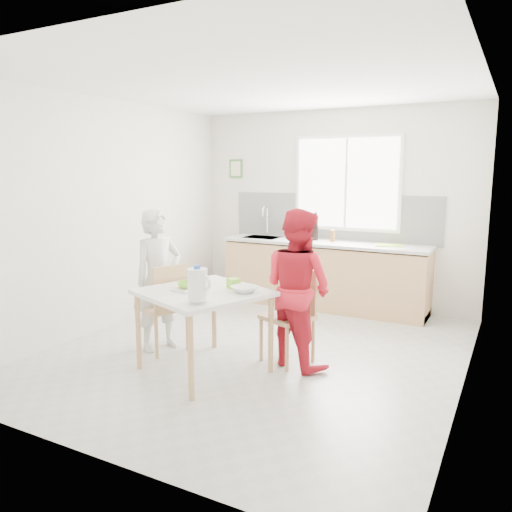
{
  "coord_description": "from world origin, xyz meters",
  "views": [
    {
      "loc": [
        2.33,
        -4.42,
        1.87
      ],
      "look_at": [
        -0.12,
        0.2,
        0.97
      ],
      "focal_mm": 35.0,
      "sensor_mm": 36.0,
      "label": 1
    }
  ],
  "objects_px": {
    "chair_far": "(292,311)",
    "milk_jug": "(198,284)",
    "person_white": "(159,280)",
    "wine_bottle_a": "(316,229)",
    "bowl_green": "(187,285)",
    "dining_table": "(203,299)",
    "chair_left": "(166,304)",
    "person_red": "(298,288)",
    "wine_bottle_b": "(314,229)",
    "bowl_white": "(245,289)"
  },
  "relations": [
    {
      "from": "bowl_green",
      "to": "bowl_white",
      "type": "xyz_separation_m",
      "value": [
        0.57,
        0.1,
        0.0
      ]
    },
    {
      "from": "person_red",
      "to": "milk_jug",
      "type": "bearing_deg",
      "value": 82.93
    },
    {
      "from": "milk_jug",
      "to": "chair_far",
      "type": "bearing_deg",
      "value": 88.65
    },
    {
      "from": "dining_table",
      "to": "wine_bottle_b",
      "type": "height_order",
      "value": "wine_bottle_b"
    },
    {
      "from": "chair_left",
      "to": "chair_far",
      "type": "distance_m",
      "value": 1.32
    },
    {
      "from": "person_white",
      "to": "wine_bottle_a",
      "type": "distance_m",
      "value": 2.57
    },
    {
      "from": "milk_jug",
      "to": "wine_bottle_a",
      "type": "distance_m",
      "value": 3.09
    },
    {
      "from": "bowl_white",
      "to": "wine_bottle_a",
      "type": "xyz_separation_m",
      "value": [
        -0.32,
        2.58,
        0.28
      ]
    },
    {
      "from": "wine_bottle_b",
      "to": "bowl_green",
      "type": "bearing_deg",
      "value": -95.02
    },
    {
      "from": "dining_table",
      "to": "person_white",
      "type": "height_order",
      "value": "person_white"
    },
    {
      "from": "bowl_green",
      "to": "wine_bottle_a",
      "type": "bearing_deg",
      "value": 84.51
    },
    {
      "from": "person_white",
      "to": "wine_bottle_a",
      "type": "relative_size",
      "value": 4.63
    },
    {
      "from": "bowl_green",
      "to": "person_red",
      "type": "bearing_deg",
      "value": 30.81
    },
    {
      "from": "chair_far",
      "to": "wine_bottle_a",
      "type": "distance_m",
      "value": 2.22
    },
    {
      "from": "chair_far",
      "to": "bowl_green",
      "type": "bearing_deg",
      "value": -122.32
    },
    {
      "from": "milk_jug",
      "to": "dining_table",
      "type": "bearing_deg",
      "value": 139.35
    },
    {
      "from": "chair_left",
      "to": "chair_far",
      "type": "height_order",
      "value": "chair_left"
    },
    {
      "from": "person_red",
      "to": "person_white",
      "type": "bearing_deg",
      "value": 31.8
    },
    {
      "from": "person_white",
      "to": "wine_bottle_a",
      "type": "xyz_separation_m",
      "value": [
        0.8,
        2.42,
        0.34
      ]
    },
    {
      "from": "wine_bottle_b",
      "to": "bowl_white",
      "type": "bearing_deg",
      "value": -82.52
    },
    {
      "from": "person_white",
      "to": "person_red",
      "type": "relative_size",
      "value": 0.97
    },
    {
      "from": "chair_far",
      "to": "milk_jug",
      "type": "bearing_deg",
      "value": -91.35
    },
    {
      "from": "person_white",
      "to": "person_red",
      "type": "distance_m",
      "value": 1.48
    },
    {
      "from": "person_red",
      "to": "wine_bottle_a",
      "type": "height_order",
      "value": "person_red"
    },
    {
      "from": "person_red",
      "to": "milk_jug",
      "type": "xyz_separation_m",
      "value": [
        -0.5,
        -0.94,
        0.17
      ]
    },
    {
      "from": "dining_table",
      "to": "wine_bottle_a",
      "type": "relative_size",
      "value": 4.07
    },
    {
      "from": "bowl_white",
      "to": "wine_bottle_b",
      "type": "height_order",
      "value": "wine_bottle_b"
    },
    {
      "from": "bowl_green",
      "to": "milk_jug",
      "type": "distance_m",
      "value": 0.59
    },
    {
      "from": "milk_jug",
      "to": "bowl_green",
      "type": "bearing_deg",
      "value": 156.46
    },
    {
      "from": "milk_jug",
      "to": "person_white",
      "type": "bearing_deg",
      "value": 166.14
    },
    {
      "from": "chair_far",
      "to": "milk_jug",
      "type": "relative_size",
      "value": 3.11
    },
    {
      "from": "person_white",
      "to": "wine_bottle_a",
      "type": "bearing_deg",
      "value": 2.54
    },
    {
      "from": "bowl_white",
      "to": "wine_bottle_a",
      "type": "distance_m",
      "value": 2.61
    },
    {
      "from": "dining_table",
      "to": "bowl_green",
      "type": "xyz_separation_m",
      "value": [
        -0.2,
        0.02,
        0.11
      ]
    },
    {
      "from": "milk_jug",
      "to": "wine_bottle_b",
      "type": "xyz_separation_m",
      "value": [
        -0.17,
        3.08,
        0.13
      ]
    },
    {
      "from": "dining_table",
      "to": "person_white",
      "type": "relative_size",
      "value": 0.88
    },
    {
      "from": "bowl_green",
      "to": "wine_bottle_a",
      "type": "xyz_separation_m",
      "value": [
        0.26,
        2.68,
        0.28
      ]
    },
    {
      "from": "dining_table",
      "to": "bowl_green",
      "type": "height_order",
      "value": "bowl_green"
    },
    {
      "from": "chair_left",
      "to": "person_white",
      "type": "xyz_separation_m",
      "value": [
        -0.12,
        0.04,
        0.23
      ]
    },
    {
      "from": "chair_left",
      "to": "wine_bottle_a",
      "type": "bearing_deg",
      "value": -174.67
    },
    {
      "from": "person_red",
      "to": "bowl_white",
      "type": "bearing_deg",
      "value": 73.67
    },
    {
      "from": "bowl_green",
      "to": "bowl_white",
      "type": "height_order",
      "value": "bowl_white"
    },
    {
      "from": "chair_left",
      "to": "person_white",
      "type": "height_order",
      "value": "person_white"
    },
    {
      "from": "person_red",
      "to": "bowl_green",
      "type": "distance_m",
      "value": 1.06
    },
    {
      "from": "dining_table",
      "to": "bowl_green",
      "type": "distance_m",
      "value": 0.23
    },
    {
      "from": "person_white",
      "to": "wine_bottle_a",
      "type": "height_order",
      "value": "person_white"
    },
    {
      "from": "dining_table",
      "to": "person_white",
      "type": "bearing_deg",
      "value": 159.08
    },
    {
      "from": "bowl_green",
      "to": "wine_bottle_a",
      "type": "distance_m",
      "value": 2.71
    },
    {
      "from": "bowl_white",
      "to": "chair_left",
      "type": "bearing_deg",
      "value": 173.4
    },
    {
      "from": "chair_far",
      "to": "wine_bottle_b",
      "type": "bearing_deg",
      "value": 126.83
    }
  ]
}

